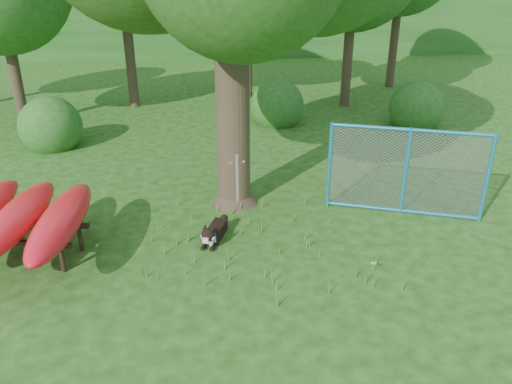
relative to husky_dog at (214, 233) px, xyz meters
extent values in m
plane|color=#17460E|center=(0.63, -1.23, -0.18)|extent=(80.00, 80.00, 0.00)
cylinder|color=#362A1D|center=(0.57, 1.69, 2.61)|extent=(0.91, 0.91, 5.57)
cone|color=#362A1D|center=(0.57, 1.69, 0.10)|extent=(1.36, 1.36, 0.56)
cylinder|color=#362A1D|center=(1.20, 1.47, 3.39)|extent=(1.58, 0.22, 1.19)
cylinder|color=#362A1D|center=(0.12, 2.09, 3.83)|extent=(0.99, 1.11, 1.14)
cylinder|color=#6D5F52|center=(0.61, 1.39, 0.46)|extent=(0.13, 0.13, 1.27)
cylinder|color=#6D5F52|center=(0.61, 1.39, 0.90)|extent=(0.35, 0.11, 0.07)
cylinder|color=black|center=(-2.66, -0.72, 0.08)|extent=(0.10, 0.10, 0.51)
cylinder|color=black|center=(-2.48, -0.03, 0.08)|extent=(0.10, 0.10, 0.51)
cube|color=black|center=(-3.76, 0.31, 0.35)|extent=(2.97, 0.87, 0.08)
ellipsoid|color=red|center=(-3.46, -0.14, 0.64)|extent=(1.08, 3.12, 0.49)
ellipsoid|color=red|center=(-2.67, -0.35, 0.64)|extent=(0.97, 3.11, 0.49)
cube|color=black|center=(0.06, 0.16, -0.06)|extent=(0.50, 0.75, 0.24)
cube|color=white|center=(-0.05, -0.12, -0.07)|extent=(0.26, 0.21, 0.22)
sphere|color=black|center=(-0.11, -0.29, 0.12)|extent=(0.26, 0.26, 0.26)
cube|color=white|center=(-0.16, -0.40, 0.08)|extent=(0.14, 0.17, 0.09)
sphere|color=white|center=(-0.20, -0.28, 0.08)|extent=(0.12, 0.12, 0.12)
sphere|color=white|center=(-0.05, -0.33, 0.08)|extent=(0.12, 0.12, 0.12)
cone|color=black|center=(-0.17, -0.22, 0.26)|extent=(0.13, 0.14, 0.12)
cone|color=black|center=(-0.03, -0.27, 0.26)|extent=(0.11, 0.12, 0.12)
cylinder|color=black|center=(-0.19, -0.23, -0.13)|extent=(0.17, 0.30, 0.07)
cylinder|color=black|center=(-0.02, -0.29, -0.13)|extent=(0.17, 0.30, 0.07)
sphere|color=black|center=(0.24, 0.49, 0.04)|extent=(0.16, 0.16, 0.16)
torus|color=blue|center=(-0.09, -0.21, 0.06)|extent=(0.26, 0.16, 0.25)
cylinder|color=#288EBE|center=(2.61, 1.25, 0.78)|extent=(0.11, 0.11, 1.91)
cylinder|color=#288EBE|center=(4.09, 0.66, 0.78)|extent=(0.11, 0.11, 1.91)
cylinder|color=#288EBE|center=(5.56, 0.06, 0.78)|extent=(0.11, 0.11, 1.91)
cylinder|color=#288EBE|center=(4.09, 0.66, 1.69)|extent=(2.98, 1.26, 0.07)
cylinder|color=#288EBE|center=(4.09, 0.66, -0.12)|extent=(2.98, 1.26, 0.07)
plane|color=gray|center=(4.09, 0.66, 0.78)|extent=(2.95, 1.19, 3.19)
cylinder|color=#3E832B|center=(2.68, -1.48, -0.09)|extent=(0.02, 0.02, 0.18)
sphere|color=yellow|center=(2.68, -1.48, 0.00)|extent=(0.03, 0.03, 0.03)
sphere|color=yellow|center=(2.72, -1.48, 0.01)|extent=(0.03, 0.03, 0.03)
sphere|color=yellow|center=(2.67, -1.44, 0.00)|extent=(0.03, 0.03, 0.03)
sphere|color=yellow|center=(2.69, -1.51, 0.00)|extent=(0.03, 0.03, 0.03)
sphere|color=yellow|center=(2.66, -1.49, 0.01)|extent=(0.03, 0.03, 0.03)
cylinder|color=#362A1D|center=(-5.87, 8.77, 1.92)|extent=(0.36, 0.36, 4.20)
cylinder|color=#362A1D|center=(-2.37, 10.77, 2.45)|extent=(0.36, 0.36, 5.25)
cylinder|color=#362A1D|center=(2.13, 11.77, 1.75)|extent=(0.36, 0.36, 3.85)
cylinder|color=#362A1D|center=(5.63, 9.77, 2.20)|extent=(0.36, 0.36, 4.76)
cylinder|color=#362A1D|center=(8.63, 12.77, 2.27)|extent=(0.36, 0.36, 4.90)
sphere|color=#1F591C|center=(-4.37, 6.27, -0.18)|extent=(1.80, 1.80, 1.80)
sphere|color=#1F591C|center=(7.13, 6.77, -0.18)|extent=(1.80, 1.80, 1.80)
sphere|color=#1F591C|center=(2.63, 7.77, -0.18)|extent=(1.80, 1.80, 1.80)
camera|label=1|loc=(-0.35, -8.50, 4.68)|focal=35.00mm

